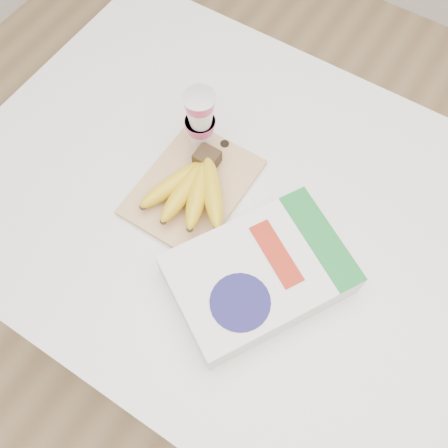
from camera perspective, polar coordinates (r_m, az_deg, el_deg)
name	(u,v)px	position (r m, az deg, el deg)	size (l,w,h in m)	color
room	(287,118)	(0.74, 7.26, 11.87)	(4.00, 4.00, 4.00)	tan
table	(255,297)	(1.50, 3.56, -8.33)	(1.35, 0.90, 1.01)	white
cutting_board	(193,187)	(1.06, -3.56, 4.24)	(0.20, 0.28, 0.01)	tan
bananas	(193,187)	(1.02, -3.53, 4.20)	(0.20, 0.20, 0.07)	#382816
yogurt_stack	(200,120)	(1.04, -2.74, 11.82)	(0.07, 0.07, 0.16)	white
cereal_box	(259,274)	(0.94, 4.05, -5.76)	(0.35, 0.39, 0.07)	white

